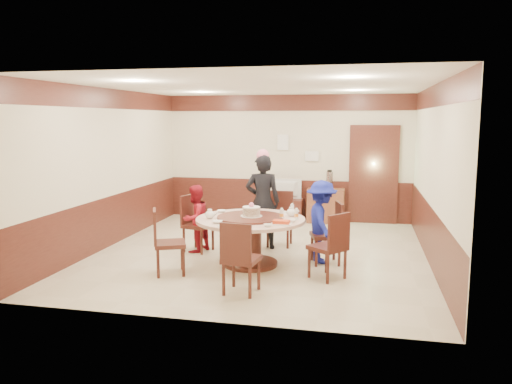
% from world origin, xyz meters
% --- Properties ---
extents(room, '(6.00, 6.04, 2.84)m').
position_xyz_m(room, '(0.01, 0.01, 1.08)').
color(room, beige).
rests_on(room, ground).
extents(banquet_table, '(1.69, 1.69, 0.78)m').
position_xyz_m(banquet_table, '(-0.00, -0.75, 0.53)').
color(banquet_table, '#461C15').
rests_on(banquet_table, ground).
extents(chair_0, '(0.55, 0.55, 0.97)m').
position_xyz_m(chair_0, '(1.15, -0.39, 0.30)').
color(chair_0, '#461C15').
rests_on(chair_0, ground).
extents(chair_1, '(0.45, 0.46, 0.97)m').
position_xyz_m(chair_1, '(0.24, 0.58, 0.30)').
color(chair_1, '#461C15').
rests_on(chair_1, ground).
extents(chair_2, '(0.54, 0.54, 0.97)m').
position_xyz_m(chair_2, '(-1.09, -0.11, 0.30)').
color(chair_2, '#461C15').
rests_on(chair_2, ground).
extents(chair_3, '(0.58, 0.58, 0.97)m').
position_xyz_m(chair_3, '(-1.08, -1.44, 0.30)').
color(chair_3, '#461C15').
rests_on(chair_3, ground).
extents(chair_4, '(0.49, 0.49, 0.97)m').
position_xyz_m(chair_4, '(0.16, -2.02, 0.30)').
color(chair_4, '#461C15').
rests_on(chair_4, ground).
extents(chair_5, '(0.62, 0.62, 0.97)m').
position_xyz_m(chair_5, '(1.23, -1.17, 0.30)').
color(chair_5, '#461C15').
rests_on(chair_5, ground).
extents(person_standing, '(0.66, 0.48, 1.66)m').
position_xyz_m(person_standing, '(-0.03, 0.33, 0.83)').
color(person_standing, black).
rests_on(person_standing, ground).
extents(person_red, '(0.60, 0.68, 1.16)m').
position_xyz_m(person_red, '(-1.11, -0.16, 0.58)').
color(person_red, '#A41524').
rests_on(person_red, ground).
extents(person_blue, '(0.72, 0.96, 1.31)m').
position_xyz_m(person_blue, '(1.06, -0.36, 0.66)').
color(person_blue, navy).
rests_on(person_blue, ground).
extents(birthday_cake, '(0.33, 0.33, 0.22)m').
position_xyz_m(birthday_cake, '(0.01, -0.76, 0.86)').
color(birthday_cake, white).
rests_on(birthday_cake, banquet_table).
extents(teapot_left, '(0.17, 0.15, 0.13)m').
position_xyz_m(teapot_left, '(-0.61, -0.92, 0.81)').
color(teapot_left, white).
rests_on(teapot_left, banquet_table).
extents(teapot_right, '(0.17, 0.15, 0.13)m').
position_xyz_m(teapot_right, '(0.59, -0.47, 0.81)').
color(teapot_right, white).
rests_on(teapot_right, banquet_table).
extents(bowl_0, '(0.14, 0.14, 0.03)m').
position_xyz_m(bowl_0, '(-0.58, -0.37, 0.77)').
color(bowl_0, white).
rests_on(bowl_0, banquet_table).
extents(bowl_1, '(0.12, 0.12, 0.04)m').
position_xyz_m(bowl_1, '(0.38, -1.31, 0.77)').
color(bowl_1, white).
rests_on(bowl_1, banquet_table).
extents(bowl_2, '(0.15, 0.15, 0.04)m').
position_xyz_m(bowl_2, '(-0.39, -1.23, 0.77)').
color(bowl_2, white).
rests_on(bowl_2, banquet_table).
extents(bowl_3, '(0.12, 0.12, 0.04)m').
position_xyz_m(bowl_3, '(0.67, -0.91, 0.77)').
color(bowl_3, white).
rests_on(bowl_3, banquet_table).
extents(saucer_near, '(0.18, 0.18, 0.01)m').
position_xyz_m(saucer_near, '(-0.25, -1.40, 0.76)').
color(saucer_near, white).
rests_on(saucer_near, banquet_table).
extents(saucer_far, '(0.18, 0.18, 0.01)m').
position_xyz_m(saucer_far, '(0.45, -0.25, 0.76)').
color(saucer_far, white).
rests_on(saucer_far, banquet_table).
extents(shrimp_platter, '(0.30, 0.20, 0.06)m').
position_xyz_m(shrimp_platter, '(0.54, -1.13, 0.78)').
color(shrimp_platter, white).
rests_on(shrimp_platter, banquet_table).
extents(bottle_0, '(0.06, 0.06, 0.16)m').
position_xyz_m(bottle_0, '(0.49, -0.76, 0.83)').
color(bottle_0, white).
rests_on(bottle_0, banquet_table).
extents(bottle_1, '(0.06, 0.06, 0.16)m').
position_xyz_m(bottle_1, '(0.71, -0.72, 0.83)').
color(bottle_1, white).
rests_on(bottle_1, banquet_table).
extents(bottle_2, '(0.06, 0.06, 0.16)m').
position_xyz_m(bottle_2, '(0.58, -0.30, 0.83)').
color(bottle_2, white).
rests_on(bottle_2, banquet_table).
extents(tv_stand, '(0.85, 0.45, 0.50)m').
position_xyz_m(tv_stand, '(-0.04, 2.75, 0.25)').
color(tv_stand, '#461C15').
rests_on(tv_stand, ground).
extents(television, '(0.77, 0.14, 0.44)m').
position_xyz_m(television, '(-0.04, 2.75, 0.72)').
color(television, gray).
rests_on(television, tv_stand).
extents(side_cabinet, '(0.80, 0.40, 0.75)m').
position_xyz_m(side_cabinet, '(0.89, 2.78, 0.38)').
color(side_cabinet, brown).
rests_on(side_cabinet, ground).
extents(thermos, '(0.15, 0.15, 0.38)m').
position_xyz_m(thermos, '(0.96, 2.78, 0.94)').
color(thermos, silver).
rests_on(thermos, side_cabinet).
extents(notice_left, '(0.25, 0.00, 0.35)m').
position_xyz_m(notice_left, '(-0.10, 2.96, 1.75)').
color(notice_left, white).
rests_on(notice_left, room).
extents(notice_right, '(0.30, 0.00, 0.22)m').
position_xyz_m(notice_right, '(0.55, 2.96, 1.45)').
color(notice_right, white).
rests_on(notice_right, room).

